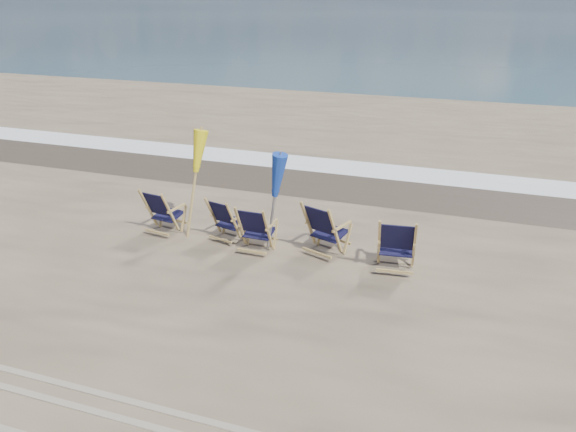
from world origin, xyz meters
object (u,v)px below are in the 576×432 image
beach_chair_0 (170,214)px  beach_chair_1 (234,223)px  umbrella_yellow (191,157)px  beach_chair_3 (335,234)px  beach_chair_2 (268,232)px  beach_chair_4 (414,248)px  umbrella_blue (273,179)px

beach_chair_0 → beach_chair_1: size_ratio=1.08×
umbrella_yellow → beach_chair_3: bearing=-4.6°
beach_chair_1 → umbrella_yellow: bearing=1.5°
beach_chair_3 → beach_chair_1: bearing=19.2°
beach_chair_2 → beach_chair_1: bearing=-16.0°
beach_chair_0 → beach_chair_3: size_ratio=0.93×
beach_chair_0 → beach_chair_3: beach_chair_3 is taller
beach_chair_4 → umbrella_yellow: size_ratio=0.50×
beach_chair_0 → umbrella_blue: size_ratio=0.51×
beach_chair_0 → umbrella_yellow: umbrella_yellow is taller
beach_chair_0 → beach_chair_4: beach_chair_4 is taller
beach_chair_1 → umbrella_yellow: umbrella_yellow is taller
beach_chair_2 → umbrella_blue: 1.03m
beach_chair_0 → beach_chair_2: size_ratio=1.02×
beach_chair_1 → beach_chair_0: bearing=18.8°
beach_chair_2 → beach_chair_4: (2.74, 0.11, 0.05)m
beach_chair_3 → beach_chair_4: bearing=-165.0°
beach_chair_2 → beach_chair_4: bearing=-176.7°
beach_chair_2 → umbrella_blue: umbrella_blue is taller
beach_chair_0 → beach_chair_2: bearing=-175.2°
beach_chair_0 → umbrella_blue: 2.46m
beach_chair_0 → beach_chair_3: (3.45, 0.08, 0.04)m
umbrella_blue → beach_chair_4: bearing=-1.7°
beach_chair_2 → beach_chair_4: beach_chair_4 is taller
beach_chair_1 → beach_chair_2: bearing=177.6°
beach_chair_4 → umbrella_yellow: 4.69m
beach_chair_3 → umbrella_blue: 1.55m
umbrella_yellow → umbrella_blue: size_ratio=1.09×
beach_chair_3 → beach_chair_4: (1.48, -0.12, -0.00)m
beach_chair_0 → beach_chair_2: 2.20m
beach_chair_1 → umbrella_yellow: 1.57m
beach_chair_3 → umbrella_yellow: (-3.06, 0.25, 1.13)m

